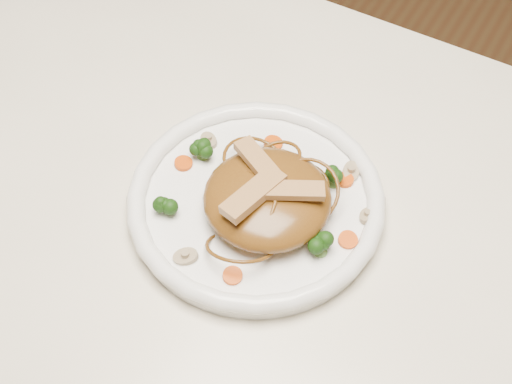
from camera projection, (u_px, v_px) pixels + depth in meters
The scene contains 19 objects.
table at pixel (253, 290), 0.81m from camera, with size 1.20×0.80×0.75m.
plate at pixel (256, 204), 0.75m from camera, with size 0.27×0.27×0.02m, color white.
noodle_mound at pixel (267, 198), 0.72m from camera, with size 0.13×0.13×0.04m, color brown.
chicken_a at pixel (295, 190), 0.69m from camera, with size 0.06×0.02×0.01m, color tan.
chicken_b at pixel (258, 161), 0.71m from camera, with size 0.06×0.02×0.01m, color tan.
chicken_c at pixel (254, 194), 0.69m from camera, with size 0.07×0.02×0.01m, color tan.
broccoli_0 at pixel (335, 176), 0.75m from camera, with size 0.03×0.03×0.03m, color #15390B, non-canonical shape.
broccoli_1 at pixel (202, 147), 0.77m from camera, with size 0.03×0.03×0.03m, color #15390B, non-canonical shape.
broccoli_2 at pixel (168, 202), 0.73m from camera, with size 0.02×0.02×0.03m, color #15390B, non-canonical shape.
broccoli_3 at pixel (322, 245), 0.69m from camera, with size 0.02×0.02×0.03m, color #15390B, non-canonical shape.
carrot_0 at pixel (345, 180), 0.76m from camera, with size 0.02×0.02×0.01m, color #C84A07.
carrot_1 at pixel (183, 163), 0.77m from camera, with size 0.02×0.02×0.01m, color #C84A07.
carrot_2 at pixel (348, 240), 0.71m from camera, with size 0.02×0.02×0.01m, color #C84A07.
carrot_3 at pixel (273, 143), 0.79m from camera, with size 0.02×0.02×0.01m, color #C84A07.
carrot_4 at pixel (233, 276), 0.69m from camera, with size 0.02×0.02×0.01m, color #C84A07.
mushroom_0 at pixel (186, 257), 0.70m from camera, with size 0.03×0.03×0.01m, color tan.
mushroom_1 at pixel (367, 216), 0.73m from camera, with size 0.02×0.02×0.01m, color tan.
mushroom_2 at pixel (209, 140), 0.79m from camera, with size 0.02×0.02×0.01m, color tan.
mushroom_3 at pixel (351, 172), 0.76m from camera, with size 0.03×0.03×0.01m, color tan.
Camera 1 is at (0.20, -0.34, 1.37)m, focal length 48.83 mm.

